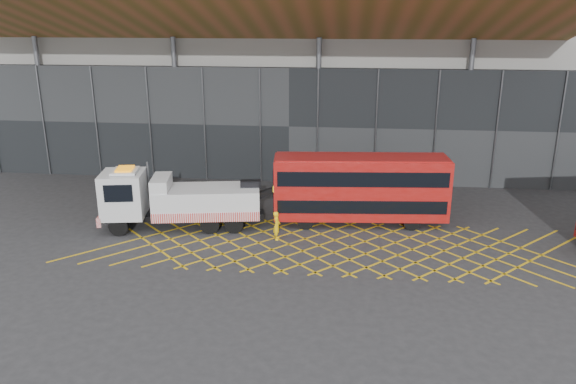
# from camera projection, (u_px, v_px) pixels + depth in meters

# --- Properties ---
(ground_plane) EXTENTS (120.00, 120.00, 0.00)m
(ground_plane) POSITION_uv_depth(u_px,v_px,m) (229.00, 242.00, 29.84)
(ground_plane) COLOR #2A2A2C
(road_markings) EXTENTS (27.96, 7.16, 0.01)m
(road_markings) POSITION_uv_depth(u_px,v_px,m) (334.00, 246.00, 29.26)
(road_markings) COLOR gold
(road_markings) RESTS_ON ground_plane
(construction_building) EXTENTS (55.00, 23.97, 18.00)m
(construction_building) POSITION_uv_depth(u_px,v_px,m) (298.00, 47.00, 44.25)
(construction_building) COLOR gray
(construction_building) RESTS_ON ground_plane
(recovery_truck) EXTENTS (10.40, 3.87, 3.60)m
(recovery_truck) POSITION_uv_depth(u_px,v_px,m) (176.00, 200.00, 31.29)
(recovery_truck) COLOR black
(recovery_truck) RESTS_ON ground_plane
(bus_towed) EXTENTS (9.93, 3.10, 3.98)m
(bus_towed) POSITION_uv_depth(u_px,v_px,m) (360.00, 187.00, 31.73)
(bus_towed) COLOR #9E0F0C
(bus_towed) RESTS_ON ground_plane
(worker) EXTENTS (0.43, 0.61, 1.57)m
(worker) POSITION_uv_depth(u_px,v_px,m) (277.00, 226.00, 29.91)
(worker) COLOR yellow
(worker) RESTS_ON ground_plane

